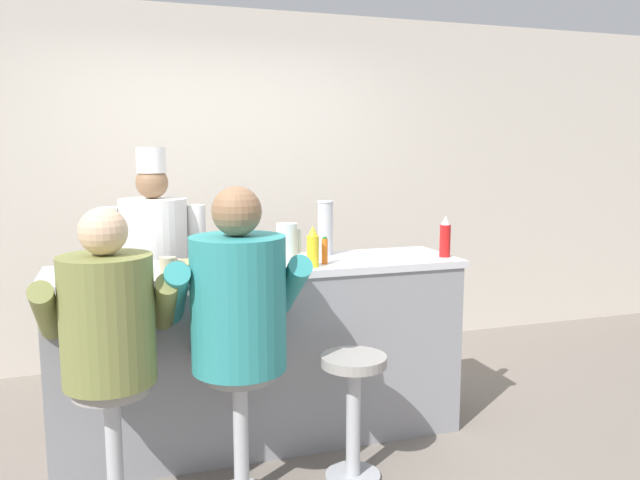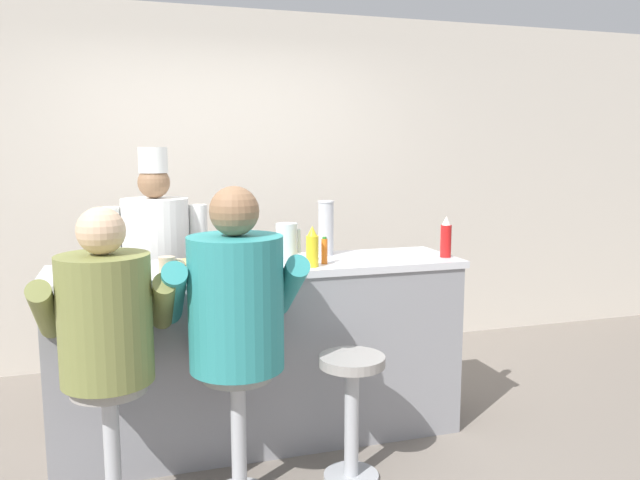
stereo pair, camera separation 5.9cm
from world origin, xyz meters
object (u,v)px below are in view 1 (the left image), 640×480
(coffee_mug_blue, at_px, (86,266))
(empty_stool_round, at_px, (353,397))
(mustard_bottle_yellow, at_px, (313,248))
(hot_sauce_bottle_orange, at_px, (325,251))
(cup_stack_steel, at_px, (325,228))
(water_pitcher_clear, at_px, (287,244))
(breakfast_plate, at_px, (187,266))
(diner_seated_olive, at_px, (108,328))
(diner_seated_teal, at_px, (237,310))
(cook_in_whites_near, at_px, (155,267))
(cereal_bowl, at_px, (105,274))
(ketchup_bottle_red, at_px, (445,238))
(coffee_mug_tan, at_px, (169,267))

(coffee_mug_blue, relative_size, empty_stool_round, 0.20)
(mustard_bottle_yellow, xyz_separation_m, hot_sauce_bottle_orange, (0.09, 0.06, -0.03))
(coffee_mug_blue, xyz_separation_m, cup_stack_steel, (1.33, 0.22, 0.11))
(empty_stool_round, bearing_deg, coffee_mug_blue, 157.41)
(water_pitcher_clear, bearing_deg, cup_stack_steel, 37.61)
(breakfast_plate, height_order, cup_stack_steel, cup_stack_steel)
(hot_sauce_bottle_orange, relative_size, cup_stack_steel, 0.46)
(hot_sauce_bottle_orange, height_order, diner_seated_olive, diner_seated_olive)
(mustard_bottle_yellow, bearing_deg, diner_seated_teal, -143.81)
(coffee_mug_blue, bearing_deg, diner_seated_teal, -35.48)
(coffee_mug_blue, relative_size, cook_in_whites_near, 0.08)
(cereal_bowl, distance_m, diner_seated_teal, 0.69)
(ketchup_bottle_red, height_order, cereal_bowl, ketchup_bottle_red)
(coffee_mug_tan, distance_m, diner_seated_olive, 0.48)
(breakfast_plate, bearing_deg, hot_sauce_bottle_orange, -7.38)
(empty_stool_round, bearing_deg, diner_seated_teal, 176.16)
(hot_sauce_bottle_orange, bearing_deg, breakfast_plate, 172.62)
(ketchup_bottle_red, distance_m, diner_seated_olive, 1.94)
(mustard_bottle_yellow, height_order, coffee_mug_tan, mustard_bottle_yellow)
(ketchup_bottle_red, height_order, water_pitcher_clear, ketchup_bottle_red)
(mustard_bottle_yellow, xyz_separation_m, cereal_bowl, (-1.06, 0.01, -0.08))
(coffee_mug_blue, bearing_deg, cup_stack_steel, 9.32)
(mustard_bottle_yellow, height_order, diner_seated_teal, diner_seated_teal)
(ketchup_bottle_red, xyz_separation_m, cook_in_whites_near, (-1.60, 0.80, -0.22))
(cereal_bowl, xyz_separation_m, cook_in_whites_near, (0.28, 0.85, -0.14))
(cereal_bowl, xyz_separation_m, empty_stool_round, (1.14, -0.40, -0.62))
(cereal_bowl, bearing_deg, water_pitcher_clear, 6.33)
(cereal_bowl, distance_m, diner_seated_olive, 0.40)
(diner_seated_teal, height_order, empty_stool_round, diner_seated_teal)
(water_pitcher_clear, xyz_separation_m, cup_stack_steel, (0.30, 0.23, 0.05))
(water_pitcher_clear, distance_m, cereal_bowl, 0.96)
(diner_seated_olive, bearing_deg, cup_stack_steel, 29.53)
(empty_stool_round, bearing_deg, ketchup_bottle_red, 31.12)
(coffee_mug_tan, bearing_deg, mustard_bottle_yellow, 2.32)
(mustard_bottle_yellow, height_order, breakfast_plate, mustard_bottle_yellow)
(ketchup_bottle_red, height_order, cup_stack_steel, cup_stack_steel)
(hot_sauce_bottle_orange, distance_m, coffee_mug_tan, 0.85)
(empty_stool_round, xyz_separation_m, cook_in_whites_near, (-0.86, 1.25, 0.48))
(diner_seated_teal, bearing_deg, cereal_bowl, 148.06)
(diner_seated_olive, bearing_deg, cook_in_whites_near, 77.29)
(cereal_bowl, relative_size, coffee_mug_blue, 1.11)
(ketchup_bottle_red, height_order, breakfast_plate, ketchup_bottle_red)
(diner_seated_olive, distance_m, cook_in_whites_near, 1.25)
(water_pitcher_clear, relative_size, cup_stack_steel, 0.70)
(coffee_mug_tan, distance_m, empty_stool_round, 1.12)
(water_pitcher_clear, bearing_deg, empty_stool_round, -68.45)
(hot_sauce_bottle_orange, bearing_deg, empty_stool_round, -89.96)
(coffee_mug_blue, xyz_separation_m, diner_seated_olive, (0.10, -0.48, -0.19))
(water_pitcher_clear, height_order, empty_stool_round, water_pitcher_clear)
(breakfast_plate, height_order, diner_seated_teal, diner_seated_teal)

